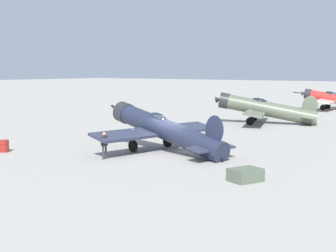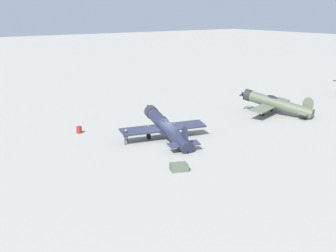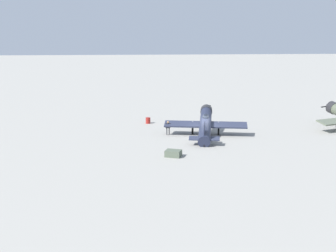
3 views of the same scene
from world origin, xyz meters
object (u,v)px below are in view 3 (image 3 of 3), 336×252
at_px(equipment_crate, 173,153).
at_px(ground_crew_mechanic, 168,127).
at_px(airplane_foreground, 205,124).
at_px(fuel_drum, 148,120).

bearing_deg(equipment_crate, ground_crew_mechanic, 87.88).
relative_size(airplane_foreground, fuel_drum, 14.32).
relative_size(airplane_foreground, ground_crew_mechanic, 6.96).
distance_m(ground_crew_mechanic, equipment_crate, 10.01).
xyz_separation_m(equipment_crate, fuel_drum, (-1.72, 17.29, 0.08)).
distance_m(equipment_crate, fuel_drum, 17.37).
bearing_deg(ground_crew_mechanic, airplane_foreground, 63.54).
relative_size(ground_crew_mechanic, equipment_crate, 0.90).
bearing_deg(airplane_foreground, equipment_crate, 162.43).
bearing_deg(equipment_crate, fuel_drum, 95.69).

